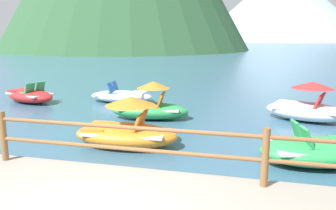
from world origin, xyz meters
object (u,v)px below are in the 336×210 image
object	(u,v)px
pedal_boat_7	(307,107)
pedal_boat_4	(318,151)
pedal_boat_0	(126,130)
pedal_boat_2	(30,95)
pedal_boat_6	(122,96)
pedal_boat_3	(150,107)

from	to	relation	value
pedal_boat_7	pedal_boat_4	bearing A→B (deg)	-93.75
pedal_boat_0	pedal_boat_2	distance (m)	7.30
pedal_boat_6	pedal_boat_7	size ratio (longest dim) A/B	0.91
pedal_boat_7	pedal_boat_6	bearing A→B (deg)	168.30
pedal_boat_3	pedal_boat_4	bearing A→B (deg)	-32.82
pedal_boat_2	pedal_boat_0	bearing A→B (deg)	-36.79
pedal_boat_4	pedal_boat_6	size ratio (longest dim) A/B	1.06
pedal_boat_4	pedal_boat_3	bearing A→B (deg)	147.18
pedal_boat_0	pedal_boat_7	size ratio (longest dim) A/B	0.93
pedal_boat_3	pedal_boat_6	world-z (taller)	pedal_boat_3
pedal_boat_4	pedal_boat_7	world-z (taller)	pedal_boat_7
pedal_boat_0	pedal_boat_2	size ratio (longest dim) A/B	1.00
pedal_boat_6	pedal_boat_7	xyz separation A→B (m)	(6.94, -1.44, 0.18)
pedal_boat_2	pedal_boat_3	size ratio (longest dim) A/B	1.00
pedal_boat_0	pedal_boat_4	xyz separation A→B (m)	(4.43, -0.13, -0.12)
pedal_boat_2	pedal_boat_3	xyz separation A→B (m)	(5.57, -1.47, 0.11)
pedal_boat_3	pedal_boat_4	size ratio (longest dim) A/B	0.97
pedal_boat_0	pedal_boat_4	size ratio (longest dim) A/B	0.97
pedal_boat_4	pedal_boat_0	bearing A→B (deg)	178.26
pedal_boat_4	pedal_boat_7	size ratio (longest dim) A/B	0.96
pedal_boat_3	pedal_boat_7	bearing A→B (deg)	11.80
pedal_boat_3	pedal_boat_6	xyz separation A→B (m)	(-1.97, 2.48, -0.14)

